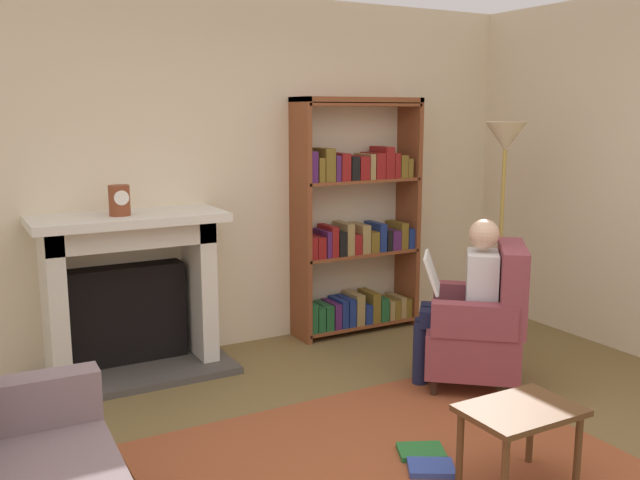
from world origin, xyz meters
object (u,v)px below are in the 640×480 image
(mantel_clock, at_px, (119,200))
(armchair_reading, at_px, (483,325))
(fireplace, at_px, (130,290))
(seated_reader, at_px, (466,295))
(bookshelf, at_px, (356,224))
(floor_lamp, at_px, (505,157))
(side_table, at_px, (520,420))

(mantel_clock, bearing_deg, armchair_reading, -32.29)
(fireplace, bearing_deg, seated_reader, -34.75)
(armchair_reading, relative_size, seated_reader, 0.85)
(bookshelf, height_order, seated_reader, bookshelf)
(bookshelf, height_order, floor_lamp, bookshelf)
(armchair_reading, distance_m, seated_reader, 0.23)
(fireplace, distance_m, mantel_clock, 0.66)
(bookshelf, bearing_deg, seated_reader, -89.31)
(bookshelf, bearing_deg, side_table, -104.30)
(fireplace, distance_m, armchair_reading, 2.45)
(fireplace, xyz_separation_m, side_table, (1.25, -2.50, -0.24))
(armchair_reading, height_order, floor_lamp, floor_lamp)
(mantel_clock, relative_size, bookshelf, 0.10)
(fireplace, height_order, bookshelf, bookshelf)
(armchair_reading, xyz_separation_m, seated_reader, (-0.09, 0.08, 0.20))
(fireplace, distance_m, floor_lamp, 2.95)
(fireplace, height_order, seated_reader, fireplace)
(bookshelf, distance_m, seated_reader, 1.39)
(side_table, bearing_deg, bookshelf, 75.70)
(seated_reader, xyz_separation_m, side_table, (-0.66, -1.18, -0.26))
(fireplace, xyz_separation_m, bookshelf, (1.89, 0.04, 0.32))
(fireplace, height_order, armchair_reading, fireplace)
(armchair_reading, xyz_separation_m, side_table, (-0.75, -1.10, -0.06))
(mantel_clock, relative_size, seated_reader, 0.18)
(mantel_clock, bearing_deg, seated_reader, -31.90)
(mantel_clock, bearing_deg, fireplace, 58.56)
(mantel_clock, bearing_deg, floor_lamp, -14.37)
(mantel_clock, height_order, bookshelf, bookshelf)
(fireplace, bearing_deg, floor_lamp, -16.63)
(fireplace, distance_m, bookshelf, 1.92)
(fireplace, distance_m, side_table, 2.81)
(bookshelf, bearing_deg, floor_lamp, -46.32)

